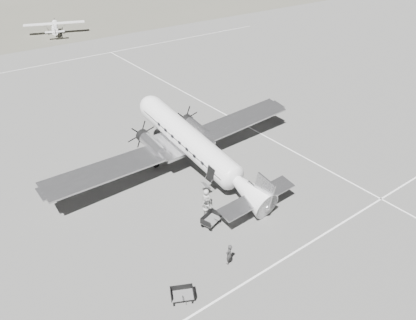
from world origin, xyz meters
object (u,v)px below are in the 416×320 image
(baggage_cart_near, at_px, (211,220))
(baggage_cart_far, at_px, (182,295))
(ground_crew, at_px, (229,254))
(passenger, at_px, (206,199))
(dc3_airliner, at_px, (195,147))
(light_plane_right, at_px, (55,28))
(ramp_agent, at_px, (207,207))

(baggage_cart_near, distance_m, baggage_cart_far, 7.53)
(baggage_cart_far, xyz_separation_m, ground_crew, (4.39, 0.69, 0.39))
(ground_crew, relative_size, passenger, 0.93)
(passenger, bearing_deg, baggage_cart_far, 112.24)
(dc3_airliner, relative_size, baggage_cart_far, 17.91)
(dc3_airliner, height_order, baggage_cart_near, dc3_airliner)
(baggage_cart_far, bearing_deg, light_plane_right, 103.89)
(ground_crew, distance_m, passenger, 6.56)
(baggage_cart_near, relative_size, ramp_agent, 0.88)
(baggage_cart_far, bearing_deg, passenger, 71.17)
(dc3_airliner, bearing_deg, passenger, -118.89)
(baggage_cart_far, bearing_deg, dc3_airliner, 78.39)
(ground_crew, bearing_deg, light_plane_right, -118.98)
(dc3_airliner, relative_size, ground_crew, 16.70)
(baggage_cart_far, relative_size, ground_crew, 0.93)
(dc3_airliner, height_order, passenger, dc3_airliner)
(baggage_cart_near, xyz_separation_m, passenger, (1.02, 2.03, 0.41))
(dc3_airliner, xyz_separation_m, passenger, (-2.52, -5.13, -1.75))
(light_plane_right, xyz_separation_m, baggage_cart_near, (-10.34, -66.18, -0.77))
(baggage_cart_near, distance_m, ground_crew, 4.31)
(baggage_cart_far, distance_m, ramp_agent, 8.47)
(dc3_airliner, xyz_separation_m, light_plane_right, (6.80, 59.02, -1.39))
(baggage_cart_near, relative_size, baggage_cart_far, 1.08)
(dc3_airliner, distance_m, baggage_cart_far, 15.31)
(ramp_agent, bearing_deg, baggage_cart_far, 147.67)
(ramp_agent, bearing_deg, passenger, -18.46)
(light_plane_right, relative_size, baggage_cart_near, 7.15)
(ground_crew, xyz_separation_m, ramp_agent, (1.83, 5.03, 0.12))
(light_plane_right, xyz_separation_m, baggage_cart_far, (-16.20, -70.90, -0.80))
(dc3_airliner, relative_size, passenger, 15.61)
(light_plane_right, bearing_deg, baggage_cart_far, -84.04)
(baggage_cart_far, xyz_separation_m, passenger, (6.89, 6.75, 0.45))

